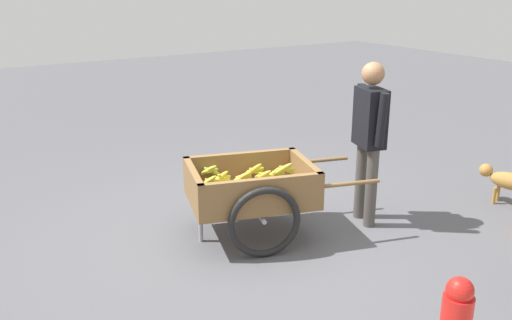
% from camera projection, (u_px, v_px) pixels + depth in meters
% --- Properties ---
extents(ground_plane, '(24.00, 24.00, 0.00)m').
position_uv_depth(ground_plane, '(259.00, 238.00, 5.11)').
color(ground_plane, '#56565B').
extents(fruit_cart, '(1.80, 1.20, 0.71)m').
position_uv_depth(fruit_cart, '(251.00, 191.00, 5.05)').
color(fruit_cart, olive).
rests_on(fruit_cart, ground).
extents(vendor_person, '(0.29, 0.52, 1.56)m').
position_uv_depth(vendor_person, '(369.00, 130.00, 5.19)').
color(vendor_person, '#4C4742').
rests_on(vendor_person, ground).
extents(dog, '(0.29, 0.66, 0.40)m').
position_uv_depth(dog, '(507.00, 181.00, 5.79)').
color(dog, '#AD7A38').
rests_on(dog, ground).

